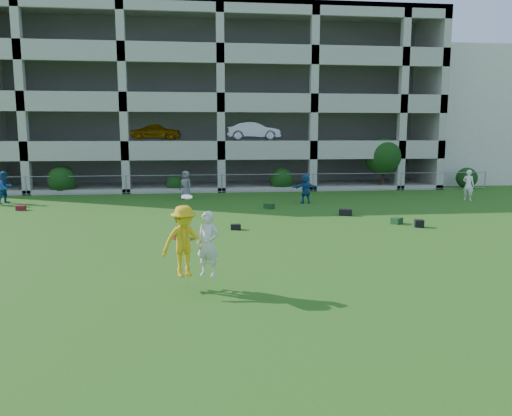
{
  "coord_description": "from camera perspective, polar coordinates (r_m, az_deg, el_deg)",
  "views": [
    {
      "loc": [
        -1.6,
        -12.86,
        3.82
      ],
      "look_at": [
        0.3,
        3.0,
        1.4
      ],
      "focal_mm": 35.0,
      "sensor_mm": 36.0,
      "label": 1
    }
  ],
  "objects": [
    {
      "name": "stucco_building",
      "position": [
        47.71,
        24.56,
        9.26
      ],
      "size": [
        16.0,
        14.0,
        10.0
      ],
      "primitive_type": "cube",
      "color": "beige",
      "rests_on": "ground"
    },
    {
      "name": "bag_green_c",
      "position": [
        21.94,
        15.79,
        -1.4
      ],
      "size": [
        0.6,
        0.6,
        0.26
      ],
      "primitive_type": "cube",
      "rotation": [
        0.0,
        0.0,
        0.74
      ],
      "color": "#173B15",
      "rests_on": "ground"
    },
    {
      "name": "bag_black_b",
      "position": [
        19.84,
        -2.34,
        -2.17
      ],
      "size": [
        0.41,
        0.26,
        0.22
      ],
      "primitive_type": "cube",
      "rotation": [
        0.0,
        0.0,
        -0.03
      ],
      "color": "black",
      "rests_on": "ground"
    },
    {
      "name": "bystander_d",
      "position": [
        27.31,
        5.69,
        2.21
      ],
      "size": [
        1.53,
        0.7,
        1.59
      ],
      "primitive_type": "imported",
      "rotation": [
        0.0,
        0.0,
        3.3
      ],
      "color": "#1D4D86",
      "rests_on": "ground"
    },
    {
      "name": "frisbee_contest",
      "position": [
        12.22,
        -7.62,
        -3.84
      ],
      "size": [
        1.57,
        1.02,
        1.99
      ],
      "color": "gold",
      "rests_on": "ground"
    },
    {
      "name": "bystander_a",
      "position": [
        30.43,
        -26.73,
        2.13
      ],
      "size": [
        0.99,
        1.06,
        1.74
      ],
      "primitive_type": "imported",
      "rotation": [
        0.0,
        0.0,
        1.06
      ],
      "color": "navy",
      "rests_on": "ground"
    },
    {
      "name": "shrub_row",
      "position": [
        33.22,
        3.94,
        4.6
      ],
      "size": [
        34.38,
        2.52,
        3.5
      ],
      "color": "#163D11",
      "rests_on": "ground"
    },
    {
      "name": "fence",
      "position": [
        32.06,
        -3.94,
        2.85
      ],
      "size": [
        36.06,
        0.06,
        1.2
      ],
      "color": "gray",
      "rests_on": "ground"
    },
    {
      "name": "bag_black_e",
      "position": [
        23.56,
        10.19,
        -0.49
      ],
      "size": [
        0.66,
        0.46,
        0.3
      ],
      "primitive_type": "cube",
      "rotation": [
        0.0,
        0.0,
        -0.3
      ],
      "color": "black",
      "rests_on": "ground"
    },
    {
      "name": "bag_green_g",
      "position": [
        25.27,
        1.5,
        0.2
      ],
      "size": [
        0.57,
        0.56,
        0.25
      ],
      "primitive_type": "cube",
      "rotation": [
        0.0,
        0.0,
        -0.74
      ],
      "color": "#133517",
      "rests_on": "ground"
    },
    {
      "name": "crate_d",
      "position": [
        21.41,
        18.14,
        -1.69
      ],
      "size": [
        0.43,
        0.43,
        0.3
      ],
      "primitive_type": "cube",
      "rotation": [
        0.0,
        0.0,
        -0.27
      ],
      "color": "black",
      "rests_on": "ground"
    },
    {
      "name": "bystander_c",
      "position": [
        29.04,
        -8.01,
        2.61
      ],
      "size": [
        0.95,
        0.94,
        1.65
      ],
      "primitive_type": "imported",
      "rotation": [
        0.0,
        0.0,
        -0.76
      ],
      "color": "slate",
      "rests_on": "ground"
    },
    {
      "name": "parking_garage",
      "position": [
        40.65,
        -4.67,
        11.68
      ],
      "size": [
        30.0,
        14.0,
        12.0
      ],
      "color": "#9E998C",
      "rests_on": "ground"
    },
    {
      "name": "bag_red_f",
      "position": [
        27.35,
        -25.29,
        0.0
      ],
      "size": [
        0.48,
        0.32,
        0.24
      ],
      "primitive_type": "cube",
      "rotation": [
        0.0,
        0.0,
        0.1
      ],
      "color": "#5C120F",
      "rests_on": "ground"
    },
    {
      "name": "bystander_e",
      "position": [
        30.78,
        23.11,
        2.43
      ],
      "size": [
        0.72,
        0.76,
        1.75
      ],
      "primitive_type": "imported",
      "rotation": [
        0.0,
        0.0,
        2.23
      ],
      "color": "white",
      "rests_on": "ground"
    },
    {
      "name": "bag_red_a",
      "position": [
        18.37,
        -8.67,
        -3.04
      ],
      "size": [
        0.63,
        0.54,
        0.28
      ],
      "primitive_type": "cube",
      "rotation": [
        0.0,
        0.0,
        0.55
      ],
      "color": "#5C0F1C",
      "rests_on": "ground"
    },
    {
      "name": "ground",
      "position": [
        13.51,
        0.25,
        -7.81
      ],
      "size": [
        100.0,
        100.0,
        0.0
      ],
      "primitive_type": "plane",
      "color": "#235114",
      "rests_on": "ground"
    }
  ]
}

